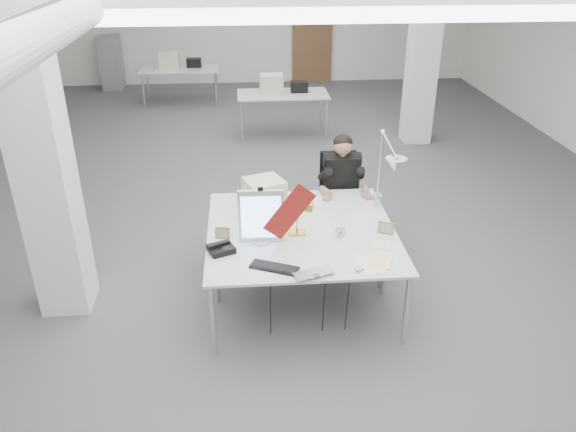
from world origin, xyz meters
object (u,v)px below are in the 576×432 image
office_chair (340,201)px  monitor (261,216)px  seated_person (342,173)px  desk_main (306,255)px  laptop (317,277)px  desk_phone (221,249)px  architect_lamp (386,178)px  beige_monitor (264,195)px  bankers_lamp (297,219)px

office_chair → monitor: size_ratio=2.03×
office_chair → seated_person: bearing=-90.0°
desk_main → laptop: (0.04, -0.40, 0.03)m
desk_phone → architect_lamp: architect_lamp is taller
architect_lamp → monitor: bearing=-166.5°
laptop → beige_monitor: beige_monitor is taller
beige_monitor → architect_lamp: (1.18, -0.22, 0.25)m
desk_main → monitor: size_ratio=3.49×
desk_main → desk_phone: desk_phone is taller
desk_phone → desk_main: bearing=-29.2°
bankers_lamp → beige_monitor: 0.59m
beige_monitor → architect_lamp: 1.23m
laptop → bankers_lamp: bearing=77.6°
laptop → desk_phone: (-0.80, 0.50, 0.01)m
monitor → bankers_lamp: (0.34, 0.12, -0.10)m
desk_main → office_chair: bearing=69.8°
monitor → architect_lamp: size_ratio=0.62×
desk_phone → beige_monitor: size_ratio=0.60×
office_chair → beige_monitor: size_ratio=2.89×
bankers_lamp → architect_lamp: (0.90, 0.30, 0.26)m
bankers_lamp → architect_lamp: size_ratio=0.38×
desk_phone → seated_person: bearing=24.3°
seated_person → bankers_lamp: size_ratio=2.58×
beige_monitor → desk_phone: bearing=-140.1°
desk_main → laptop: 0.41m
desk_phone → architect_lamp: (1.61, 0.58, 0.39)m
monitor → beige_monitor: (0.06, 0.63, -0.09)m
desk_main → beige_monitor: beige_monitor is taller
seated_person → laptop: (-0.53, -1.89, -0.13)m
desk_main → laptop: size_ratio=5.27×
desk_main → monitor: 0.54m
seated_person → beige_monitor: size_ratio=2.27×
bankers_lamp → beige_monitor: beige_monitor is taller
desk_main → desk_phone: bearing=172.8°
seated_person → desk_phone: size_ratio=3.76×
beige_monitor → desk_main: bearing=-91.4°
office_chair → architect_lamp: size_ratio=1.25×
office_chair → bankers_lamp: (-0.61, -1.16, 0.39)m
architect_lamp → bankers_lamp: bearing=-166.6°
desk_main → desk_phone: size_ratio=8.23×
monitor → beige_monitor: monitor is taller
desk_main → bankers_lamp: bankers_lamp is taller
laptop → architect_lamp: architect_lamp is taller
office_chair → laptop: office_chair is taller
seated_person → desk_main: bearing=-110.9°
seated_person → laptop: bearing=-105.6°
desk_main → bankers_lamp: bearing=97.3°
monitor → architect_lamp: bearing=20.4°
office_chair → seated_person: (0.00, -0.05, 0.38)m
bankers_lamp → desk_phone: bankers_lamp is taller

